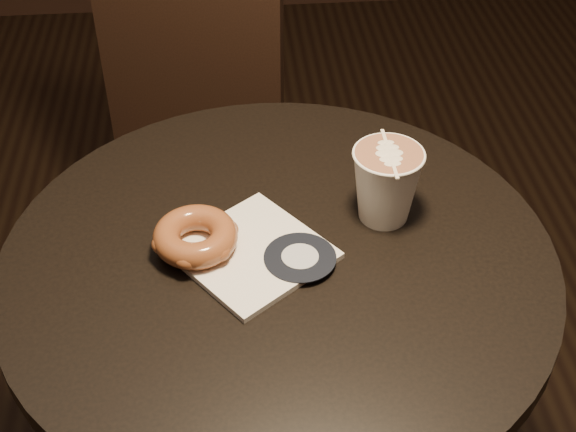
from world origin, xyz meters
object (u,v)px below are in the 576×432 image
Objects in this scene: cafe_table at (279,356)px; doughnut at (195,236)px; chair at (186,140)px; pastry_bag at (252,253)px; latte_cup at (386,185)px.

cafe_table is 0.25m from doughnut.
cafe_table is 7.08× the size of doughnut.
chair is 8.66× the size of doughnut.
cafe_table is 4.60× the size of pastry_bag.
chair is at bearing 93.64° from doughnut.
pastry_bag is 0.07m from doughnut.
chair reaches higher than doughnut.
pastry_bag is (0.11, -0.60, 0.24)m from chair.
latte_cup is (0.18, 0.06, 0.05)m from pastry_bag.
cafe_table is 7.34× the size of latte_cup.
doughnut is at bearing 131.86° from pastry_bag.
latte_cup is at bearing -18.26° from pastry_bag.
chair is at bearing 62.77° from pastry_bag.
pastry_bag is (-0.03, -0.00, 0.20)m from cafe_table.
doughnut reaches higher than cafe_table.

